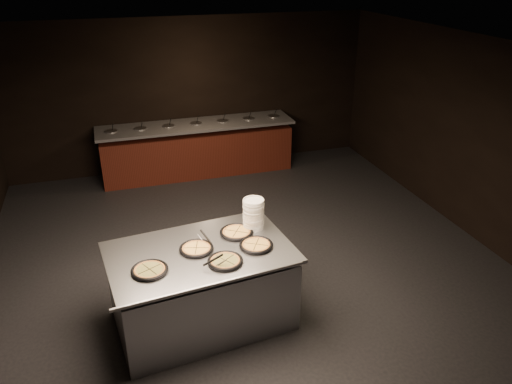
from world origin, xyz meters
TOP-DOWN VIEW (x-y plane):
  - room at (0.00, 0.00)m, footprint 7.02×8.02m
  - salad_bar at (0.00, 3.56)m, footprint 3.70×0.83m
  - serving_counter at (-0.82, -0.78)m, footprint 2.12×1.48m
  - plate_stack at (-0.10, -0.46)m, footprint 0.25×0.25m
  - pan_veggie_whole at (-1.39, -1.02)m, footprint 0.38×0.38m
  - pan_cheese_whole at (-0.85, -0.75)m, footprint 0.38×0.38m
  - pan_cheese_slices_a at (-0.33, -0.54)m, footprint 0.39×0.39m
  - pan_cheese_slices_b at (-0.61, -1.09)m, footprint 0.38×0.38m
  - pan_veggie_slices at (-0.20, -0.88)m, footprint 0.38×0.38m
  - server_left at (-0.75, -0.63)m, footprint 0.22×0.27m
  - server_right at (-0.70, -1.16)m, footprint 0.34×0.11m

SIDE VIEW (x-z plane):
  - salad_bar at x=0.00m, z-range -0.15..1.03m
  - serving_counter at x=-0.82m, z-range -0.02..0.94m
  - pan_veggie_slices at x=-0.20m, z-range 0.96..1.00m
  - pan_cheese_slices_b at x=-0.61m, z-range 0.96..1.00m
  - pan_cheese_whole at x=-0.85m, z-range 0.96..1.00m
  - pan_veggie_whole at x=-1.39m, z-range 0.96..1.00m
  - pan_cheese_slices_a at x=-0.33m, z-range 0.96..1.00m
  - server_left at x=-0.75m, z-range 0.95..1.11m
  - server_right at x=-0.70m, z-range 0.96..1.12m
  - plate_stack at x=-0.10m, z-range 0.96..1.33m
  - room at x=0.00m, z-range -0.01..2.91m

